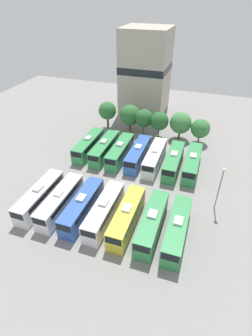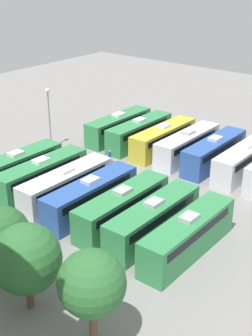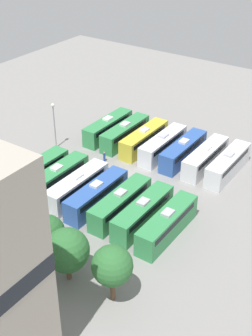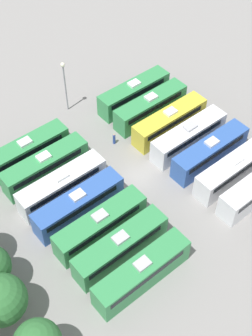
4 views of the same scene
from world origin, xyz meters
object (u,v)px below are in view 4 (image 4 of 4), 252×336
at_px(bus_2, 210,152).
at_px(tree_1, 1,300).
at_px(bus_6, 134,93).
at_px(bus_9, 100,225).
at_px(bus_11, 62,185).
at_px(bus_5, 150,107).
at_px(bus_1, 233,169).
at_px(bus_7, 142,272).
at_px(bus_13, 27,151).
at_px(bus_8, 120,247).
at_px(bus_3, 189,136).
at_px(light_pole, 64,79).
at_px(bus_12, 45,166).
at_px(bus_4, 169,121).
at_px(worker_person, 114,139).
at_px(bus_10, 78,204).

bearing_deg(bus_2, tree_1, 93.97).
xyz_separation_m(bus_6, bus_9, (-14.76, 17.30, 0.00)).
relative_size(bus_2, bus_11, 1.00).
bearing_deg(bus_5, bus_1, -179.18).
height_order(bus_7, bus_9, same).
bearing_deg(bus_2, bus_13, 50.39).
height_order(bus_1, bus_8, same).
bearing_deg(bus_3, bus_9, 102.02).
bearing_deg(bus_7, bus_5, -43.54).
height_order(bus_1, light_pole, light_pole).
distance_m(bus_12, light_pole, 13.02).
xyz_separation_m(bus_1, bus_4, (11.11, 0.21, 0.00)).
relative_size(bus_8, tree_1, 1.70).
xyz_separation_m(bus_6, bus_13, (-0.12, 17.69, 0.00)).
relative_size(bus_6, bus_12, 1.00).
distance_m(bus_3, bus_12, 18.68).
xyz_separation_m(bus_3, bus_7, (-10.94, 17.47, 0.00)).
bearing_deg(bus_6, tree_1, 119.11).
bearing_deg(bus_3, bus_4, 0.01).
height_order(bus_2, bus_4, same).
bearing_deg(worker_person, bus_2, -144.52).
height_order(bus_2, bus_13, same).
xyz_separation_m(bus_2, bus_12, (11.11, 17.26, 0.00)).
bearing_deg(bus_9, bus_13, 1.51).
height_order(bus_3, bus_13, same).
xyz_separation_m(bus_2, bus_11, (7.31, 17.39, 0.00)).
xyz_separation_m(bus_8, bus_13, (18.20, 0.33, 0.00)).
height_order(worker_person, tree_1, tree_1).
bearing_deg(bus_3, bus_12, 66.52).
height_order(bus_8, bus_11, same).
xyz_separation_m(bus_6, bus_10, (-10.97, 17.52, 0.00)).
bearing_deg(bus_12, bus_13, 7.09).
xyz_separation_m(bus_2, bus_13, (14.65, 17.70, 0.00)).
bearing_deg(bus_4, bus_2, -178.98).
bearing_deg(bus_6, bus_8, 136.55).
bearing_deg(light_pole, bus_5, -136.94).
bearing_deg(bus_9, bus_4, -67.04).
distance_m(bus_5, bus_13, 17.93).
bearing_deg(bus_5, bus_9, 122.86).
distance_m(bus_5, bus_11, 17.67).
bearing_deg(bus_12, tree_1, 135.34).
height_order(bus_7, bus_12, same).
xyz_separation_m(bus_5, bus_12, (0.00, 17.13, 0.00)).
xyz_separation_m(bus_1, bus_9, (3.84, 17.40, 0.00)).
xyz_separation_m(bus_5, bus_7, (-18.39, 17.47, 0.00)).
height_order(bus_6, bus_11, same).
bearing_deg(bus_11, bus_3, -101.93).
bearing_deg(bus_10, bus_11, -2.30).
height_order(bus_3, bus_4, same).
relative_size(bus_9, bus_12, 1.00).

